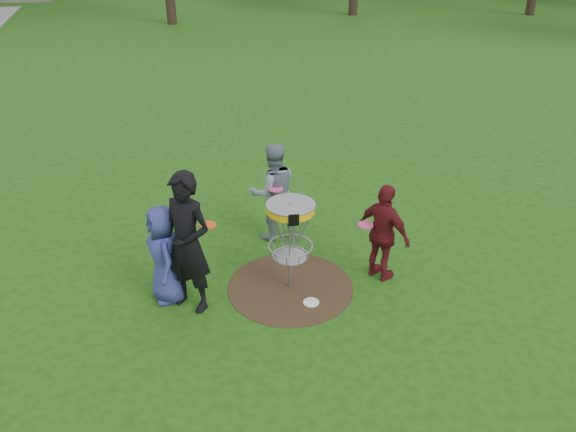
{
  "coord_description": "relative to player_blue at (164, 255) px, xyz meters",
  "views": [
    {
      "loc": [
        -0.8,
        -6.5,
        4.75
      ],
      "look_at": [
        0.0,
        0.3,
        1.0
      ],
      "focal_mm": 35.0,
      "sensor_mm": 36.0,
      "label": 1
    }
  ],
  "objects": [
    {
      "name": "ground",
      "position": [
        1.7,
        0.04,
        -0.71
      ],
      "size": [
        100.0,
        100.0,
        0.0
      ],
      "primitive_type": "plane",
      "color": "#19470F",
      "rests_on": "ground"
    },
    {
      "name": "dirt_patch",
      "position": [
        1.7,
        0.04,
        -0.7
      ],
      "size": [
        1.8,
        1.8,
        0.01
      ],
      "primitive_type": "cylinder",
      "color": "#47331E",
      "rests_on": "ground"
    },
    {
      "name": "player_blue",
      "position": [
        0.0,
        0.0,
        0.0
      ],
      "size": [
        0.62,
        0.78,
        1.41
      ],
      "primitive_type": "imported",
      "rotation": [
        0.0,
        0.0,
        -1.3
      ],
      "color": "navy",
      "rests_on": "ground"
    },
    {
      "name": "player_black",
      "position": [
        0.33,
        -0.21,
        0.28
      ],
      "size": [
        0.86,
        0.8,
        1.96
      ],
      "primitive_type": "imported",
      "rotation": [
        0.0,
        0.0,
        -0.61
      ],
      "color": "black",
      "rests_on": "ground"
    },
    {
      "name": "player_grey",
      "position": [
        1.6,
        1.49,
        0.11
      ],
      "size": [
        0.89,
        0.75,
        1.63
      ],
      "primitive_type": "imported",
      "rotation": [
        0.0,
        0.0,
        3.32
      ],
      "color": "slate",
      "rests_on": "ground"
    },
    {
      "name": "player_maroon",
      "position": [
        3.04,
        0.15,
        0.03
      ],
      "size": [
        0.81,
        0.91,
        1.48
      ],
      "primitive_type": "imported",
      "rotation": [
        0.0,
        0.0,
        2.22
      ],
      "color": "maroon",
      "rests_on": "ground"
    },
    {
      "name": "disc_on_grass",
      "position": [
        1.94,
        -0.36,
        -0.7
      ],
      "size": [
        0.22,
        0.22,
        0.02
      ],
      "primitive_type": "cylinder",
      "color": "white",
      "rests_on": "ground"
    },
    {
      "name": "disc_golf_basket",
      "position": [
        1.7,
        0.04,
        0.31
      ],
      "size": [
        0.66,
        0.67,
        1.38
      ],
      "color": "#9EA0A5",
      "rests_on": "ground"
    },
    {
      "name": "held_discs",
      "position": [
        1.32,
        0.3,
        0.29
      ],
      "size": [
        2.7,
        1.59,
        0.36
      ],
      "color": "#9CCD16",
      "rests_on": "ground"
    }
  ]
}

